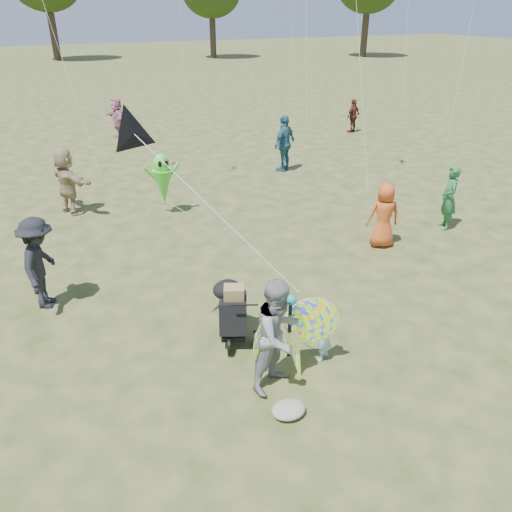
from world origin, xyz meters
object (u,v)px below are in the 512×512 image
(adult_man, at_px, (278,335))
(crowd_j, at_px, (117,118))
(crowd_b, at_px, (40,263))
(butterfly_kite, at_px, (292,336))
(alien_kite, at_px, (163,181))
(crowd_a, at_px, (384,216))
(crowd_c, at_px, (285,143))
(jogging_stroller, at_px, (232,308))
(crowd_d, at_px, (67,181))
(crowd_f, at_px, (449,198))
(crowd_h, at_px, (353,116))
(child_girl, at_px, (324,335))

(adult_man, xyz_separation_m, crowd_j, (1.27, 17.38, -0.04))
(crowd_j, bearing_deg, adult_man, -11.77)
(crowd_b, relative_size, butterfly_kite, 1.06)
(butterfly_kite, bearing_deg, crowd_b, 130.99)
(butterfly_kite, xyz_separation_m, alien_kite, (0.14, 7.49, 0.30))
(crowd_a, bearing_deg, crowd_b, 13.81)
(adult_man, relative_size, crowd_c, 0.94)
(crowd_a, height_order, jogging_stroller, crowd_a)
(crowd_d, xyz_separation_m, crowd_f, (8.73, -5.44, -0.08))
(crowd_f, xyz_separation_m, crowd_h, (4.42, 10.31, -0.10))
(crowd_a, bearing_deg, adult_man, 54.48)
(crowd_f, bearing_deg, crowd_c, -137.61)
(crowd_d, bearing_deg, crowd_b, 144.46)
(crowd_h, bearing_deg, butterfly_kite, 31.32)
(child_girl, height_order, crowd_d, crowd_d)
(crowd_a, xyz_separation_m, jogging_stroller, (-4.79, -1.92, -0.18))
(child_girl, distance_m, crowd_f, 6.74)
(child_girl, bearing_deg, adult_man, -17.63)
(adult_man, xyz_separation_m, crowd_a, (4.64, 3.33, -0.13))
(jogging_stroller, distance_m, alien_kite, 6.30)
(crowd_c, xyz_separation_m, butterfly_kite, (-5.16, -9.67, -0.31))
(child_girl, height_order, butterfly_kite, butterfly_kite)
(crowd_a, distance_m, crowd_f, 2.21)
(crowd_d, bearing_deg, adult_man, 169.09)
(crowd_c, xyz_separation_m, crowd_d, (-7.38, -0.94, -0.05))
(alien_kite, bearing_deg, crowd_j, 85.40)
(adult_man, height_order, crowd_c, crowd_c)
(child_girl, distance_m, adult_man, 1.08)
(adult_man, distance_m, jogging_stroller, 1.45)
(crowd_f, height_order, butterfly_kite, crowd_f)
(crowd_h, bearing_deg, crowd_c, 14.38)
(crowd_f, bearing_deg, alien_kite, -92.99)
(crowd_b, distance_m, jogging_stroller, 3.86)
(adult_man, relative_size, crowd_b, 1.00)
(crowd_d, bearing_deg, crowd_c, -105.64)
(crowd_h, bearing_deg, crowd_a, 37.71)
(crowd_j, bearing_deg, child_girl, -8.61)
(crowd_h, bearing_deg, crowd_j, -39.72)
(crowd_c, relative_size, crowd_h, 1.31)
(crowd_a, height_order, crowd_f, crowd_f)
(crowd_d, bearing_deg, child_girl, 175.28)
(crowd_h, distance_m, jogging_stroller, 16.83)
(crowd_j, bearing_deg, crowd_h, 62.57)
(crowd_a, relative_size, crowd_f, 0.94)
(child_girl, distance_m, crowd_b, 5.50)
(alien_kite, bearing_deg, crowd_b, -133.49)
(crowd_b, height_order, crowd_j, crowd_b)
(child_girl, xyz_separation_m, adult_man, (-0.97, -0.20, 0.44))
(crowd_a, distance_m, crowd_j, 14.45)
(child_girl, bearing_deg, alien_kite, -115.79)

